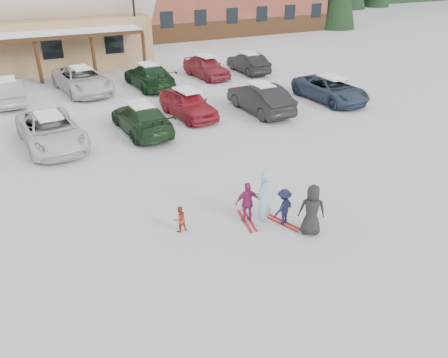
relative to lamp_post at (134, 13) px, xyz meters
name	(u,v)px	position (x,y,z in m)	size (l,w,h in m)	color
ground	(229,221)	(-3.81, -23.29, -3.86)	(160.00, 160.00, 0.00)	silver
lamp_post	(134,13)	(0.00, 0.00, 0.00)	(0.50, 0.25, 6.90)	black
adult_skier	(263,199)	(-2.96, -23.96, -2.91)	(0.69, 0.46, 1.90)	#9DCAE6
toddler_red	(180,219)	(-5.46, -23.13, -3.42)	(0.43, 0.33, 0.88)	#B93625
child_navy	(284,207)	(-2.33, -24.19, -3.24)	(0.79, 0.46, 1.23)	#181C3F
skis_child_navy	(283,223)	(-2.33, -24.19, -3.84)	(0.20, 1.40, 0.03)	red
child_magenta	(248,202)	(-3.30, -23.57, -3.16)	(0.82, 0.34, 1.40)	#A9266F
skis_child_magenta	(247,221)	(-3.30, -23.57, -3.84)	(0.20, 1.40, 0.03)	red
bystander_dark	(312,210)	(-1.88, -25.02, -3.03)	(0.81, 0.53, 1.65)	#232326
parked_car_2	(51,131)	(-8.12, -14.14, -3.14)	(2.40, 5.20, 1.45)	white
parked_car_3	(142,118)	(-4.00, -14.28, -3.16)	(1.96, 4.81, 1.40)	#1F3B20
parked_car_4	(188,103)	(-1.13, -13.15, -3.13)	(1.72, 4.28, 1.46)	#A9222F
parked_car_5	(260,98)	(2.68, -14.17, -3.08)	(1.65, 4.72, 1.56)	black
parked_car_6	(330,89)	(7.46, -14.16, -3.16)	(2.33, 5.05, 1.40)	#314159
parked_car_9	(8,92)	(-9.55, -6.46, -3.14)	(1.52, 4.35, 1.43)	#9C9DA1
parked_car_10	(82,80)	(-5.28, -5.89, -3.09)	(2.57, 5.56, 1.55)	silver
parked_car_11	(149,76)	(-1.21, -6.66, -3.11)	(2.10, 5.16, 1.50)	#15371B
parked_car_12	(206,67)	(3.18, -5.90, -3.11)	(1.76, 4.39, 1.49)	#9F2D3B
parked_car_13	(248,63)	(6.49, -5.97, -3.16)	(1.47, 4.22, 1.39)	black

